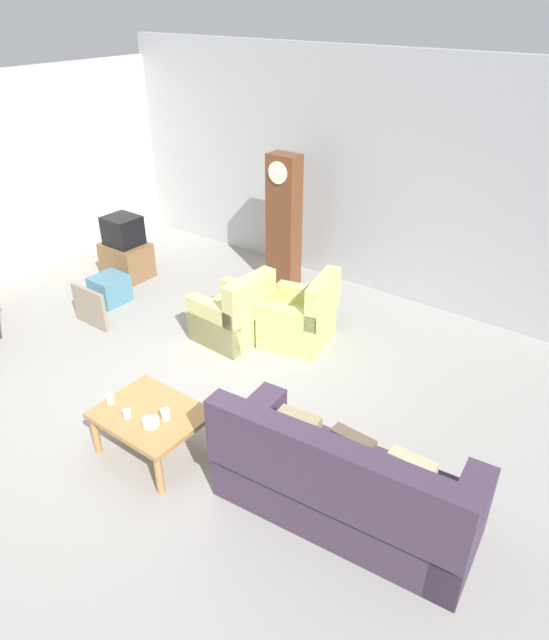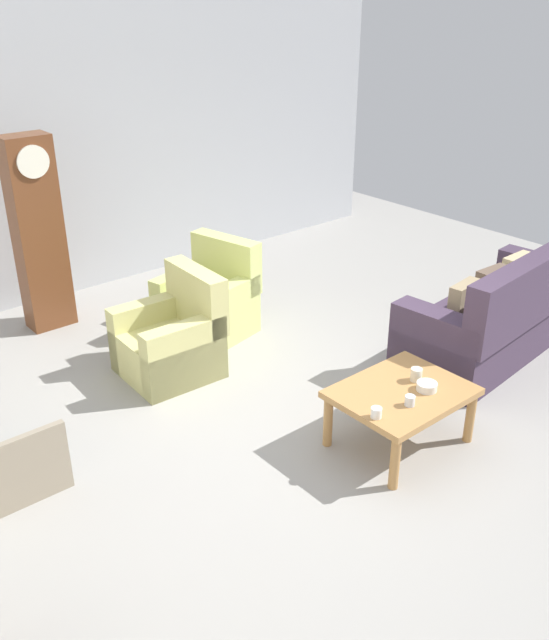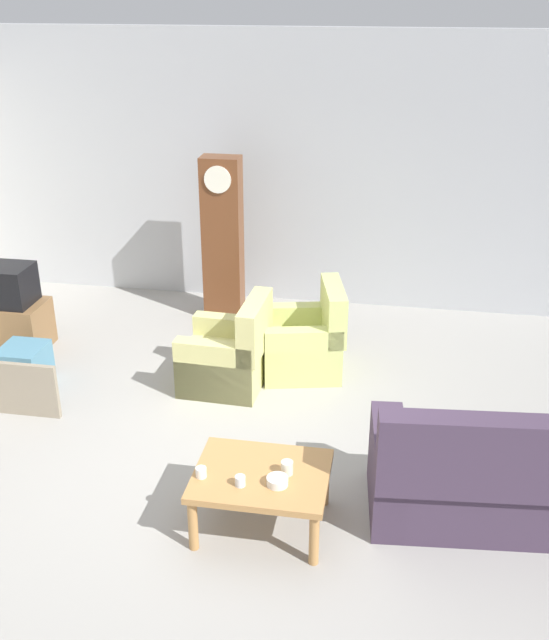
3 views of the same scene
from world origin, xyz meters
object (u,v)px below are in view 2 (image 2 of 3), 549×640
Objects in this scene: armchair_olive_near at (172,341)px; armchair_olive_far at (209,304)px; cup_blue_rimmed at (410,401)px; couch_floral at (498,317)px; bowl_white_stacked at (427,386)px; grandfather_clock at (38,235)px; cup_cream_tall at (416,375)px; coffee_table_wood at (401,398)px; framed_picture_leaning at (25,471)px; cup_white_porcelain at (376,413)px.

armchair_olive_near and armchair_olive_far have the same top height.
couch_floral is at bearing 15.80° from cup_blue_rimmed.
couch_floral is 2.36× the size of armchair_olive_near.
couch_floral is 14.43× the size of bowl_white_stacked.
grandfather_clock is 3.86m from cup_cream_tall.
coffee_table_wood is 0.22m from cup_cream_tall.
armchair_olive_near is 12.37× the size of cup_blue_rimmed.
coffee_table_wood is 2.65m from framed_picture_leaning.
couch_floral is 1.14× the size of grandfather_clock.
grandfather_clock is (-1.14, 3.62, 0.56)m from coffee_table_wood.
armchair_olive_near is 2.14m from cup_white_porcelain.
bowl_white_stacked is (-1.68, -0.49, 0.14)m from couch_floral.
cup_cream_tall is (0.19, -2.40, 0.21)m from armchair_olive_far.
armchair_olive_far is at bearing 93.22° from bowl_white_stacked.
couch_floral is at bearing 12.62° from cup_white_porcelain.
grandfather_clock reaches higher than framed_picture_leaning.
cup_white_porcelain is (-0.41, -0.12, 0.10)m from coffee_table_wood.
cup_blue_rimmed is (-0.12, -0.17, 0.10)m from coffee_table_wood.
couch_floral is 1.76m from bowl_white_stacked.
bowl_white_stacked is at bearing 0.34° from cup_white_porcelain.
couch_floral reaches higher than cup_white_porcelain.
couch_floral is 3.00m from armchair_olive_near.
cup_white_porcelain is 0.54m from bowl_white_stacked.
couch_floral is 2.74m from armchair_olive_far.
framed_picture_leaning is 2.63m from cup_blue_rimmed.
grandfather_clock is 3.17× the size of framed_picture_leaning.
grandfather_clock is 24.79× the size of cup_white_porcelain.
armchair_olive_far is at bearing 31.66° from armchair_olive_near.
coffee_table_wood is at bearing 15.96° from cup_white_porcelain.
armchair_olive_far is at bearing 81.04° from cup_white_porcelain.
armchair_olive_near is 11.98× the size of cup_white_porcelain.
cup_cream_tall is (0.30, 0.19, 0.01)m from cup_blue_rimmed.
armchair_olive_near is at bearing 98.12° from cup_white_porcelain.
armchair_olive_near reaches higher than cup_blue_rimmed.
grandfather_clock reaches higher than bowl_white_stacked.
armchair_olive_near is at bearing 27.19° from framed_picture_leaning.
cup_blue_rimmed is (-1.93, -0.55, 0.14)m from couch_floral.
cup_blue_rimmed is at bearing -9.49° from cup_white_porcelain.
couch_floral reaches higher than coffee_table_wood.
cup_cream_tall is (2.57, -1.11, 0.25)m from framed_picture_leaning.
armchair_olive_far is (-1.82, 2.05, -0.05)m from couch_floral.
cup_white_porcelain is (1.98, -1.25, 0.24)m from framed_picture_leaning.
cup_white_porcelain is at bearing -98.96° from armchair_olive_far.
cup_cream_tall reaches higher than coffee_table_wood.
coffee_table_wood is 0.23m from cup_blue_rimmed.
armchair_olive_near is 6.11× the size of bowl_white_stacked.
grandfather_clock is at bearing 104.84° from armchair_olive_near.
armchair_olive_near reaches higher than bowl_white_stacked.
cup_cream_tall reaches higher than cup_blue_rimmed.
cup_white_porcelain is at bearing -32.12° from framed_picture_leaning.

